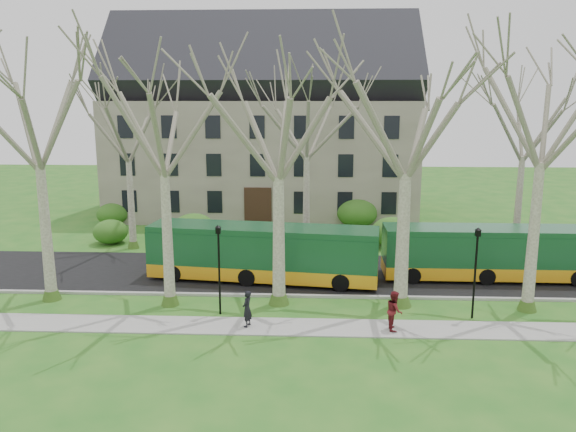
{
  "coord_description": "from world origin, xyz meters",
  "views": [
    {
      "loc": [
        -1.61,
        -26.35,
        10.18
      ],
      "look_at": [
        -2.9,
        3.0,
        4.03
      ],
      "focal_mm": 35.0,
      "sensor_mm": 36.0,
      "label": 1
    }
  ],
  "objects_px": {
    "bus_lead": "(263,252)",
    "bus_follow": "(493,252)",
    "pedestrian_b": "(394,310)",
    "pedestrian_a": "(247,309)"
  },
  "relations": [
    {
      "from": "bus_lead",
      "to": "pedestrian_a",
      "type": "xyz_separation_m",
      "value": [
        -0.13,
        -6.72,
        -0.77
      ]
    },
    {
      "from": "bus_follow",
      "to": "pedestrian_a",
      "type": "relative_size",
      "value": 7.34
    },
    {
      "from": "bus_lead",
      "to": "bus_follow",
      "type": "bearing_deg",
      "value": 10.9
    },
    {
      "from": "bus_lead",
      "to": "bus_follow",
      "type": "distance_m",
      "value": 13.12
    },
    {
      "from": "bus_lead",
      "to": "pedestrian_b",
      "type": "distance_m",
      "value": 9.39
    },
    {
      "from": "pedestrian_a",
      "to": "pedestrian_b",
      "type": "relative_size",
      "value": 0.95
    },
    {
      "from": "bus_lead",
      "to": "pedestrian_a",
      "type": "relative_size",
      "value": 7.66
    },
    {
      "from": "bus_follow",
      "to": "pedestrian_a",
      "type": "xyz_separation_m",
      "value": [
        -13.22,
        -7.52,
        -0.7
      ]
    },
    {
      "from": "pedestrian_a",
      "to": "pedestrian_b",
      "type": "bearing_deg",
      "value": 107.57
    },
    {
      "from": "bus_lead",
      "to": "pedestrian_b",
      "type": "relative_size",
      "value": 7.24
    }
  ]
}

